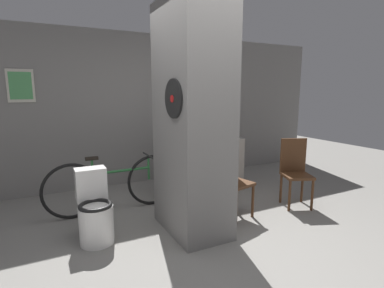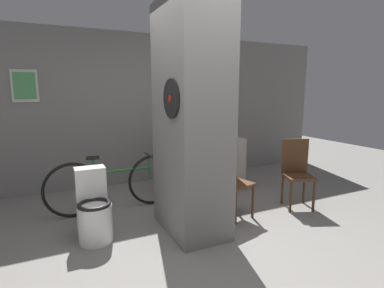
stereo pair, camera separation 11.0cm
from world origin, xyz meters
name	(u,v)px [view 1 (the left image)]	position (x,y,z in m)	size (l,w,h in m)	color
ground_plane	(202,250)	(0.00, 0.00, 0.00)	(14.00, 14.00, 0.00)	gray
wall_back	(129,110)	(0.00, 2.63, 1.30)	(8.00, 0.09, 2.60)	gray
pillar_center	(192,120)	(0.14, 0.49, 1.30)	(0.63, 0.97, 2.60)	gray
counter_shelf	(203,166)	(0.88, 1.56, 0.43)	(1.31, 0.44, 0.87)	gray
toilet	(95,212)	(-0.93, 0.72, 0.33)	(0.36, 0.52, 0.78)	white
chair_near_pillar	(232,177)	(0.78, 0.62, 0.52)	(0.45, 0.45, 0.96)	#4C2D19
chair_by_doorway	(295,170)	(1.80, 0.51, 0.52)	(0.49, 0.49, 0.96)	#4C2D19
bicycle	(115,184)	(-0.56, 1.44, 0.38)	(1.82, 0.42, 0.79)	black
bottle_tall	(187,133)	(0.61, 1.57, 0.99)	(0.08, 0.08, 0.33)	olive
bottle_short	(180,135)	(0.49, 1.59, 0.96)	(0.07, 0.07, 0.26)	#19598C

